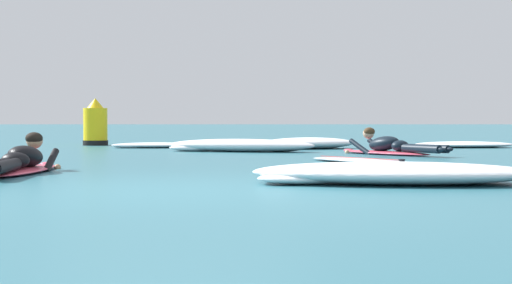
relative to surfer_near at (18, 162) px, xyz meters
name	(u,v)px	position (x,y,z in m)	size (l,w,h in m)	color
ground_plane	(213,149)	(2.00, 7.64, -0.14)	(120.00, 120.00, 0.00)	#2D6B7A
surfer_near	(18,162)	(0.00, 0.00, 0.00)	(0.54, 2.75, 0.53)	#E54C66
surfer_far	(387,147)	(5.28, 5.01, 0.00)	(1.82, 2.35, 0.54)	#E54C66
drifting_surfboard	(358,160)	(4.42, 2.38, -0.11)	(1.64, 1.83, 0.16)	silver
whitewater_front	(153,145)	(0.62, 8.44, -0.08)	(1.99, 0.81, 0.12)	white
whitewater_mid_left	(238,146)	(2.54, 6.41, -0.02)	(3.10, 1.59, 0.25)	white
whitewater_mid_right	(306,143)	(3.98, 7.95, -0.03)	(2.33, 1.69, 0.24)	white
whitewater_back	(461,145)	(7.51, 8.63, -0.08)	(2.25, 1.07, 0.14)	white
whitewater_far_band	(392,174)	(4.27, -1.60, -0.03)	(3.03, 1.41, 0.23)	white
channel_marker_buoy	(93,126)	(-1.04, 10.14, 0.32)	(0.61, 0.61, 1.14)	yellow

